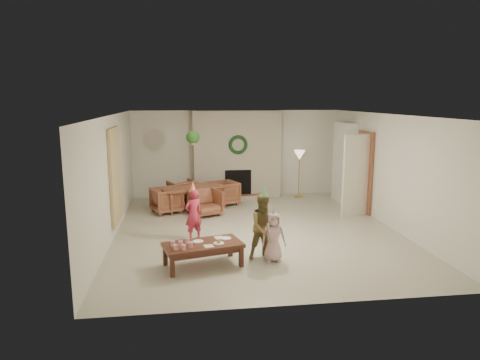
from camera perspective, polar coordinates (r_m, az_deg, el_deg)
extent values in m
plane|color=#B7B29E|center=(9.47, 2.13, -6.66)|extent=(7.00, 7.00, 0.00)
plane|color=white|center=(9.04, 2.24, 8.63)|extent=(7.00, 7.00, 0.00)
plane|color=silver|center=(12.60, -0.49, 3.54)|extent=(7.00, 0.00, 7.00)
plane|color=silver|center=(5.84, 7.98, -5.10)|extent=(7.00, 0.00, 7.00)
plane|color=silver|center=(9.17, -16.64, 0.35)|extent=(0.00, 7.00, 7.00)
plane|color=silver|center=(10.12, 19.18, 1.15)|extent=(0.00, 7.00, 7.00)
cube|color=#4E2414|center=(12.41, -0.38, 3.43)|extent=(2.50, 0.40, 2.50)
cube|color=maroon|center=(12.27, -0.17, -2.30)|extent=(1.60, 0.30, 0.12)
cube|color=black|center=(12.36, -0.27, -0.36)|extent=(0.75, 0.12, 0.75)
torus|color=#15381B|center=(12.14, -0.24, 4.69)|extent=(0.54, 0.10, 0.54)
cylinder|color=gold|center=(12.67, 7.76, -2.20)|extent=(0.26, 0.26, 0.03)
cylinder|color=gold|center=(12.55, 7.83, 0.59)|extent=(0.03, 0.03, 1.24)
cone|color=beige|center=(12.46, 7.90, 3.29)|extent=(0.33, 0.33, 0.27)
cube|color=white|center=(12.15, 13.64, 2.25)|extent=(0.30, 1.00, 2.20)
cube|color=white|center=(12.26, 13.42, -0.75)|extent=(0.30, 0.92, 0.03)
cube|color=white|center=(12.19, 13.50, 1.09)|extent=(0.30, 0.92, 0.03)
cube|color=white|center=(12.13, 13.59, 2.95)|extent=(0.30, 0.92, 0.03)
cube|color=white|center=(12.08, 13.67, 4.83)|extent=(0.30, 0.92, 0.03)
cube|color=#B13620|center=(12.09, 13.61, -0.25)|extent=(0.20, 0.40, 0.24)
cube|color=navy|center=(12.20, 13.36, 1.78)|extent=(0.20, 0.44, 0.24)
cube|color=gold|center=(12.01, 13.69, 3.50)|extent=(0.20, 0.36, 0.22)
cube|color=brown|center=(11.21, 16.21, 1.01)|extent=(0.05, 0.86, 2.04)
cube|color=beige|center=(10.72, 15.15, 0.53)|extent=(0.77, 0.32, 2.00)
cube|color=beige|center=(9.36, -16.21, 0.58)|extent=(0.06, 1.20, 2.00)
imported|color=brown|center=(11.25, -6.22, -2.38)|extent=(1.87, 1.49, 0.58)
imported|color=brown|center=(10.60, -4.61, -3.00)|extent=(0.90, 0.91, 0.64)
imported|color=brown|center=(11.89, -7.67, -1.55)|extent=(0.90, 0.91, 0.64)
imported|color=brown|center=(10.97, -9.67, -2.65)|extent=(0.91, 0.90, 0.64)
imported|color=brown|center=(11.63, -2.17, -1.74)|extent=(0.91, 0.90, 0.64)
cylinder|color=tan|center=(10.43, -6.29, 6.94)|extent=(0.01, 0.01, 0.70)
cylinder|color=brown|center=(10.46, -6.25, 5.02)|extent=(0.16, 0.16, 0.12)
sphere|color=#1D4B19|center=(10.45, -6.27, 5.68)|extent=(0.32, 0.32, 0.32)
cube|color=#4A2518|center=(7.44, -4.95, -8.58)|extent=(1.44, 0.96, 0.06)
cube|color=#4A2518|center=(7.46, -4.94, -9.10)|extent=(1.32, 0.84, 0.08)
cube|color=#4A2518|center=(7.13, -8.99, -11.31)|extent=(0.09, 0.09, 0.34)
cube|color=#4A2518|center=(7.46, 0.16, -10.16)|extent=(0.09, 0.09, 0.34)
cube|color=#4A2518|center=(7.62, -9.90, -9.86)|extent=(0.09, 0.09, 0.34)
cube|color=#4A2518|center=(7.93, -1.30, -8.87)|extent=(0.09, 0.09, 0.34)
cylinder|color=white|center=(7.16, -8.54, -8.82)|extent=(0.09, 0.09, 0.09)
cylinder|color=white|center=(7.34, -8.91, -8.32)|extent=(0.09, 0.09, 0.09)
cylinder|color=white|center=(7.14, -7.49, -8.85)|extent=(0.09, 0.09, 0.09)
cylinder|color=white|center=(7.32, -7.88, -8.34)|extent=(0.09, 0.09, 0.09)
cylinder|color=white|center=(7.24, -6.55, -8.53)|extent=(0.09, 0.09, 0.09)
cylinder|color=white|center=(7.43, -6.96, -8.04)|extent=(0.09, 0.09, 0.09)
cylinder|color=white|center=(7.53, -5.60, -8.09)|extent=(0.22, 0.22, 0.01)
cylinder|color=white|center=(7.41, -2.83, -8.36)|extent=(0.22, 0.22, 0.01)
cylinder|color=white|center=(7.65, -1.88, -7.72)|extent=(0.22, 0.22, 0.01)
sphere|color=tan|center=(7.40, -2.83, -8.07)|extent=(0.09, 0.09, 0.07)
cube|color=beige|center=(7.28, -4.15, -8.74)|extent=(0.18, 0.18, 0.01)
cube|color=beige|center=(7.70, -2.80, -7.63)|extent=(0.18, 0.18, 0.01)
imported|color=#AD253C|center=(8.75, -6.21, -4.58)|extent=(0.46, 0.41, 1.06)
cone|color=#E7BA4D|center=(8.61, -6.29, -0.89)|extent=(0.17, 0.17, 0.20)
imported|color=brown|center=(7.69, 3.25, -6.22)|extent=(0.65, 0.55, 1.18)
cone|color=#55C760|center=(7.53, 3.31, -1.60)|extent=(0.16, 0.16, 0.19)
imported|color=beige|center=(7.64, 4.47, -7.54)|extent=(0.43, 0.28, 0.88)
cone|color=#B2B0B7|center=(7.50, 4.52, -4.09)|extent=(0.13, 0.13, 0.16)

